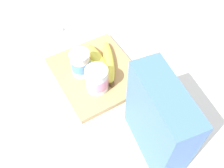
{
  "coord_description": "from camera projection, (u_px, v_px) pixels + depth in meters",
  "views": [
    {
      "loc": [
        -0.49,
        0.23,
        0.68
      ],
      "look_at": [
        -0.1,
        0.0,
        0.07
      ],
      "focal_mm": 40.66,
      "sensor_mm": 36.0,
      "label": 1
    }
  ],
  "objects": [
    {
      "name": "cutting_board",
      "position": [
        96.0,
        73.0,
        0.86
      ],
      "size": [
        0.29,
        0.26,
        0.02
      ],
      "primitive_type": "cube",
      "color": "tan",
      "rests_on": "ground_plane"
    },
    {
      "name": "cereal_box",
      "position": [
        158.0,
        122.0,
        0.62
      ],
      "size": [
        0.22,
        0.11,
        0.26
      ],
      "primitive_type": "cube",
      "rotation": [
        0.0,
        0.0,
        2.99
      ],
      "color": "#4770B7",
      "rests_on": "ground_plane"
    },
    {
      "name": "banana_bunch",
      "position": [
        101.0,
        64.0,
        0.85
      ],
      "size": [
        0.19,
        0.15,
        0.04
      ],
      "color": "#E4D947",
      "rests_on": "cutting_board"
    },
    {
      "name": "spoon",
      "position": [
        64.0,
        32.0,
        0.99
      ],
      "size": [
        0.13,
        0.04,
        0.01
      ],
      "color": "silver",
      "rests_on": "ground_plane"
    },
    {
      "name": "ground_plane",
      "position": [
        97.0,
        75.0,
        0.87
      ],
      "size": [
        2.4,
        2.4,
        0.0
      ],
      "primitive_type": "plane",
      "color": "silver"
    },
    {
      "name": "yogurt_cup_back",
      "position": [
        81.0,
        63.0,
        0.82
      ],
      "size": [
        0.07,
        0.07,
        0.09
      ],
      "color": "white",
      "rests_on": "cutting_board"
    },
    {
      "name": "yogurt_cup_front",
      "position": [
        97.0,
        79.0,
        0.78
      ],
      "size": [
        0.07,
        0.07,
        0.08
      ],
      "color": "white",
      "rests_on": "cutting_board"
    }
  ]
}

